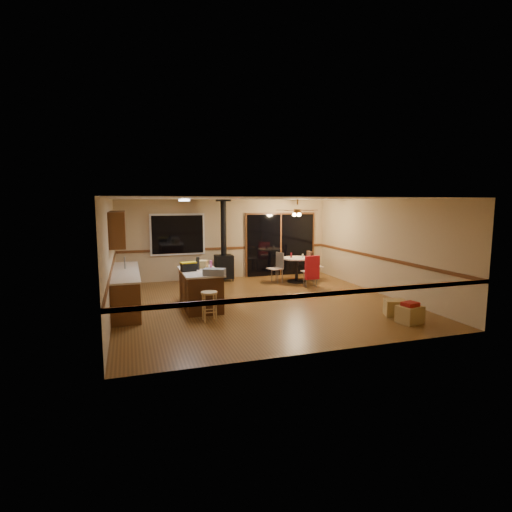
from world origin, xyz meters
name	(u,v)px	position (x,y,z in m)	size (l,w,h in m)	color
floor	(260,303)	(0.00, 0.00, 0.00)	(7.00, 7.00, 0.00)	brown
ceiling	(260,199)	(0.00, 0.00, 2.60)	(7.00, 7.00, 0.00)	silver
wall_back	(226,239)	(0.00, 3.50, 1.30)	(7.00, 7.00, 0.00)	tan
wall_front	(326,276)	(0.00, -3.50, 1.30)	(7.00, 7.00, 0.00)	tan
wall_left	(110,257)	(-3.50, 0.00, 1.30)	(7.00, 7.00, 0.00)	tan
wall_right	(380,247)	(3.50, 0.00, 1.30)	(7.00, 7.00, 0.00)	tan
chair_rail	(260,263)	(0.00, 0.00, 1.00)	(7.00, 7.00, 0.08)	#593016
window	(178,234)	(-1.60, 3.45, 1.50)	(1.72, 0.10, 1.32)	black
sliding_door	(280,245)	(1.90, 3.45, 1.05)	(2.52, 0.10, 2.10)	black
lower_cabinets	(126,290)	(-3.20, 0.50, 0.43)	(0.60, 3.00, 0.86)	brown
countertop	(125,272)	(-3.20, 0.50, 0.88)	(0.64, 3.04, 0.04)	beige
upper_cabinets	(118,228)	(-3.33, 0.70, 1.90)	(0.35, 2.00, 0.80)	brown
kitchen_island	(200,289)	(-1.50, 0.00, 0.45)	(0.88, 1.68, 0.90)	#412310
wood_stove	(224,258)	(-0.20, 3.05, 0.73)	(0.55, 0.50, 2.52)	black
ceiling_fan	(297,212)	(1.94, 2.14, 2.21)	(0.24, 0.24, 0.55)	brown
fluorescent_strip	(184,200)	(-1.80, 0.30, 2.56)	(0.10, 1.20, 0.04)	white
toolbox_grey	(214,272)	(-1.30, -0.71, 0.97)	(0.48, 0.27, 0.15)	slate
toolbox_black	(188,267)	(-1.77, 0.00, 0.99)	(0.34, 0.18, 0.19)	black
toolbox_yellow_lid	(188,263)	(-1.77, 0.00, 1.10)	(0.36, 0.19, 0.03)	gold
box_on_island	(203,264)	(-1.36, 0.37, 0.99)	(0.20, 0.28, 0.19)	#A48449
bottle_dark	(198,263)	(-1.52, 0.15, 1.05)	(0.09, 0.09, 0.30)	black
bottle_pink	(211,264)	(-1.18, 0.24, 1.00)	(0.06, 0.06, 0.20)	#D84C8C
bottle_white	(196,265)	(-1.54, 0.37, 0.99)	(0.06, 0.06, 0.18)	white
bar_stool	(209,306)	(-1.51, -1.17, 0.32)	(0.35, 0.35, 0.64)	tan
blue_bucket	(217,308)	(-1.22, -0.60, 0.11)	(0.27, 0.27, 0.22)	#0C52AD
dining_table	(297,265)	(1.94, 2.14, 0.53)	(0.94, 0.94, 0.78)	black
glass_red	(291,255)	(1.79, 2.24, 0.86)	(0.06, 0.06, 0.15)	#590C14
glass_cream	(303,256)	(2.12, 2.09, 0.84)	(0.05, 0.05, 0.12)	beige
chair_left	(278,264)	(1.34, 2.26, 0.59)	(0.49, 0.49, 0.51)	tan
chair_near	(312,268)	(2.04, 1.25, 0.60)	(0.44, 0.46, 0.70)	tan
chair_right	(311,262)	(2.46, 2.22, 0.60)	(0.52, 0.49, 0.70)	tan
box_under_window	(198,275)	(-1.04, 3.10, 0.22)	(0.54, 0.43, 0.43)	#A48449
box_corner_a	(410,314)	(2.47, -2.57, 0.18)	(0.47, 0.40, 0.36)	#A48449
box_corner_b	(395,308)	(2.52, -2.02, 0.18)	(0.44, 0.38, 0.36)	#A48449
box_small_red	(410,304)	(2.47, -2.57, 0.40)	(0.31, 0.26, 0.08)	maroon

